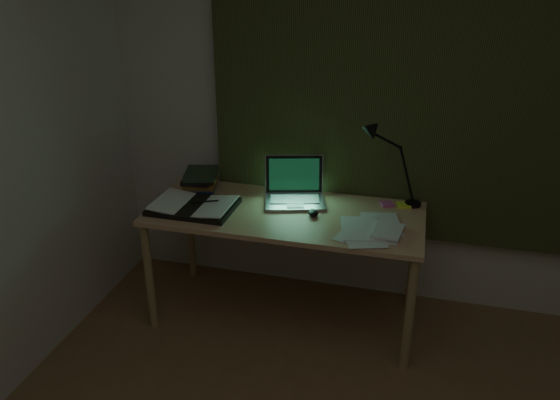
# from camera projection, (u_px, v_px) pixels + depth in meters

# --- Properties ---
(wall_back) EXTENTS (3.50, 0.00, 2.50)m
(wall_back) POSITION_uv_depth(u_px,v_px,m) (404.00, 104.00, 3.06)
(wall_back) COLOR beige
(wall_back) RESTS_ON ground
(curtain) EXTENTS (2.20, 0.06, 2.00)m
(curtain) POSITION_uv_depth(u_px,v_px,m) (407.00, 69.00, 2.95)
(curtain) COLOR #303319
(curtain) RESTS_ON wall_back
(desk) EXTENTS (1.53, 0.67, 0.70)m
(desk) POSITION_uv_depth(u_px,v_px,m) (285.00, 265.00, 3.20)
(desk) COLOR tan
(desk) RESTS_ON floor
(laptop) EXTENTS (0.44, 0.47, 0.25)m
(laptop) POSITION_uv_depth(u_px,v_px,m) (295.00, 184.00, 3.11)
(laptop) COLOR #B5B5BA
(laptop) RESTS_ON desk
(open_textbook) EXTENTS (0.47, 0.34, 0.04)m
(open_textbook) POSITION_uv_depth(u_px,v_px,m) (194.00, 206.00, 3.08)
(open_textbook) COLOR white
(open_textbook) RESTS_ON desk
(book_stack) EXTENTS (0.23, 0.26, 0.12)m
(book_stack) POSITION_uv_depth(u_px,v_px,m) (200.00, 180.00, 3.34)
(book_stack) COLOR white
(book_stack) RESTS_ON desk
(loose_papers) EXTENTS (0.40, 0.41, 0.02)m
(loose_papers) POSITION_uv_depth(u_px,v_px,m) (379.00, 229.00, 2.84)
(loose_papers) COLOR silver
(loose_papers) RESTS_ON desk
(mouse) EXTENTS (0.07, 0.10, 0.03)m
(mouse) POSITION_uv_depth(u_px,v_px,m) (313.00, 213.00, 3.00)
(mouse) COLOR black
(mouse) RESTS_ON desk
(sticky_yellow) EXTENTS (0.09, 0.09, 0.02)m
(sticky_yellow) POSITION_uv_depth(u_px,v_px,m) (404.00, 205.00, 3.12)
(sticky_yellow) COLOR #EBFF35
(sticky_yellow) RESTS_ON desk
(sticky_pink) EXTENTS (0.09, 0.09, 0.01)m
(sticky_pink) POSITION_uv_depth(u_px,v_px,m) (387.00, 204.00, 3.13)
(sticky_pink) COLOR #E358A9
(sticky_pink) RESTS_ON desk
(desk_lamp) EXTENTS (0.37, 0.31, 0.50)m
(desk_lamp) POSITION_uv_depth(u_px,v_px,m) (417.00, 164.00, 3.03)
(desk_lamp) COLOR black
(desk_lamp) RESTS_ON desk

